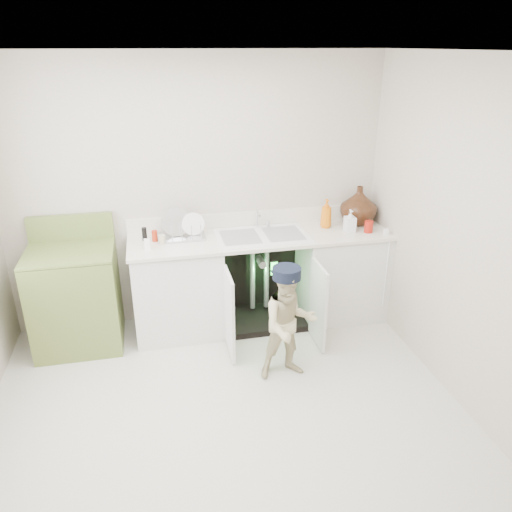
{
  "coord_description": "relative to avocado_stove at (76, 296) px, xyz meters",
  "views": [
    {
      "loc": [
        -0.43,
        -3.0,
        2.54
      ],
      "look_at": [
        0.38,
        0.7,
        0.92
      ],
      "focal_mm": 35.0,
      "sensor_mm": 36.0,
      "label": 1
    }
  ],
  "objects": [
    {
      "name": "counter_run",
      "position": [
        1.74,
        0.03,
        0.01
      ],
      "size": [
        2.44,
        1.02,
        1.27
      ],
      "color": "white",
      "rests_on": "ground"
    },
    {
      "name": "room_shell",
      "position": [
        1.15,
        -1.18,
        0.78
      ],
      "size": [
        6.0,
        5.5,
        1.26
      ],
      "color": "beige",
      "rests_on": "ground"
    },
    {
      "name": "ground",
      "position": [
        1.15,
        -1.18,
        -0.47
      ],
      "size": [
        3.5,
        3.5,
        0.0
      ],
      "primitive_type": "plane",
      "color": "#BDB8A6",
      "rests_on": "ground"
    },
    {
      "name": "repair_worker",
      "position": [
        1.71,
        -0.87,
        0.02
      ],
      "size": [
        0.47,
        0.75,
        0.97
      ],
      "rotation": [
        0.0,
        0.0,
        0.03
      ],
      "color": "beige",
      "rests_on": "ground"
    },
    {
      "name": "avocado_stove",
      "position": [
        0.0,
        0.0,
        0.0
      ],
      "size": [
        0.74,
        0.65,
        1.14
      ],
      "color": "olive",
      "rests_on": "ground"
    }
  ]
}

